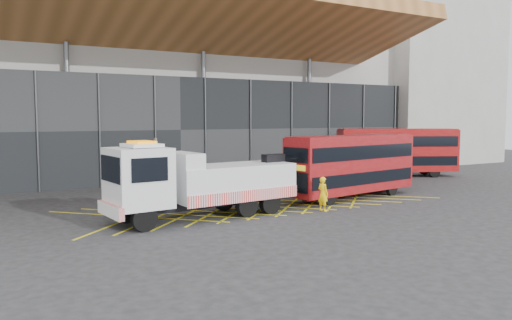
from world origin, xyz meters
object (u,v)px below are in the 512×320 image
recovery_truck (199,181)px  worker (323,194)px  bus_second (397,150)px  bus_towed (352,163)px

recovery_truck → worker: recovery_truck is taller
bus_second → bus_towed: bearing=-122.8°
worker → bus_towed: bearing=-67.3°
recovery_truck → worker: (6.49, -1.42, -0.91)m
bus_second → worker: (-14.86, -9.47, -1.31)m
bus_towed → worker: bus_towed is taller
recovery_truck → bus_towed: (10.61, 1.14, 0.31)m
recovery_truck → bus_towed: recovery_truck is taller
bus_towed → bus_second: (10.74, 6.91, 0.08)m
bus_second → worker: 17.67m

